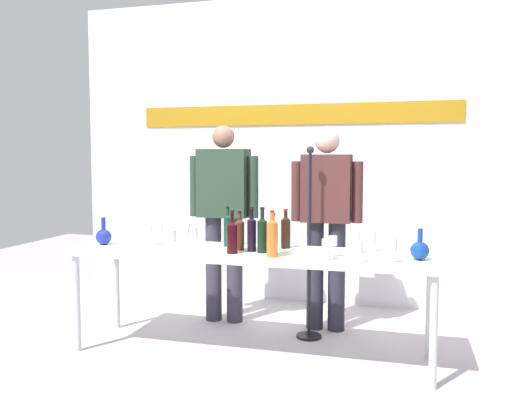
% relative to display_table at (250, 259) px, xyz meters
% --- Properties ---
extents(ground_plane, '(10.00, 10.00, 0.00)m').
position_rel_display_table_xyz_m(ground_plane, '(0.00, 0.00, -0.70)').
color(ground_plane, '#B8AFB9').
extents(back_wall, '(4.50, 0.11, 3.00)m').
position_rel_display_table_xyz_m(back_wall, '(0.00, 1.57, 0.80)').
color(back_wall, white).
rests_on(back_wall, ground).
extents(display_table, '(2.62, 0.67, 0.76)m').
position_rel_display_table_xyz_m(display_table, '(0.00, 0.00, 0.00)').
color(display_table, white).
rests_on(display_table, ground).
extents(decanter_blue_left, '(0.12, 0.12, 0.21)m').
position_rel_display_table_xyz_m(decanter_blue_left, '(-1.17, -0.03, 0.12)').
color(decanter_blue_left, '#1D2D99').
rests_on(decanter_blue_left, display_table).
extents(decanter_blue_right, '(0.12, 0.12, 0.21)m').
position_rel_display_table_xyz_m(decanter_blue_right, '(1.17, -0.03, 0.12)').
color(decanter_blue_right, navy).
rests_on(decanter_blue_right, display_table).
extents(presenter_left, '(0.62, 0.22, 1.71)m').
position_rel_display_table_xyz_m(presenter_left, '(-0.45, 0.71, 0.28)').
color(presenter_left, '#353240').
rests_on(presenter_left, ground).
extents(presenter_right, '(0.59, 0.22, 1.67)m').
position_rel_display_table_xyz_m(presenter_right, '(0.45, 0.71, 0.25)').
color(presenter_right, '#282734').
rests_on(presenter_right, ground).
extents(wine_bottle_0, '(0.08, 0.08, 0.31)m').
position_rel_display_table_xyz_m(wine_bottle_0, '(-0.10, -0.13, 0.18)').
color(wine_bottle_0, black).
rests_on(wine_bottle_0, display_table).
extents(wine_bottle_1, '(0.07, 0.07, 0.29)m').
position_rel_display_table_xyz_m(wine_bottle_1, '(0.22, 0.19, 0.18)').
color(wine_bottle_1, black).
rests_on(wine_bottle_1, display_table).
extents(wine_bottle_2, '(0.06, 0.06, 0.32)m').
position_rel_display_table_xyz_m(wine_bottle_2, '(0.01, -0.01, 0.19)').
color(wine_bottle_2, black).
rests_on(wine_bottle_2, display_table).
extents(wine_bottle_3, '(0.07, 0.07, 0.29)m').
position_rel_display_table_xyz_m(wine_bottle_3, '(0.19, -0.08, 0.18)').
color(wine_bottle_3, gold).
rests_on(wine_bottle_3, display_table).
extents(wine_bottle_4, '(0.07, 0.07, 0.32)m').
position_rel_display_table_xyz_m(wine_bottle_4, '(0.10, -0.04, 0.19)').
color(wine_bottle_4, black).
rests_on(wine_bottle_4, display_table).
extents(wine_bottle_5, '(0.06, 0.06, 0.30)m').
position_rel_display_table_xyz_m(wine_bottle_5, '(-0.22, 0.15, 0.19)').
color(wine_bottle_5, '#123A28').
rests_on(wine_bottle_5, display_table).
extents(wine_bottle_6, '(0.07, 0.07, 0.29)m').
position_rel_display_table_xyz_m(wine_bottle_6, '(-0.09, 0.02, 0.18)').
color(wine_bottle_6, '#4A2816').
rests_on(wine_bottle_6, display_table).
extents(wine_bottle_7, '(0.07, 0.07, 0.32)m').
position_rel_display_table_xyz_m(wine_bottle_7, '(0.21, -0.19, 0.19)').
color(wine_bottle_7, '#CA6723').
rests_on(wine_bottle_7, display_table).
extents(wine_glass_left_0, '(0.06, 0.06, 0.15)m').
position_rel_display_table_xyz_m(wine_glass_left_0, '(-0.82, 0.02, 0.16)').
color(wine_glass_left_0, white).
rests_on(wine_glass_left_0, display_table).
extents(wine_glass_left_1, '(0.06, 0.06, 0.14)m').
position_rel_display_table_xyz_m(wine_glass_left_1, '(-0.65, 0.04, 0.15)').
color(wine_glass_left_1, white).
rests_on(wine_glass_left_1, display_table).
extents(wine_glass_left_2, '(0.07, 0.07, 0.15)m').
position_rel_display_table_xyz_m(wine_glass_left_2, '(-0.61, 0.26, 0.16)').
color(wine_glass_left_2, white).
rests_on(wine_glass_left_2, display_table).
extents(wine_glass_left_3, '(0.06, 0.06, 0.16)m').
position_rel_display_table_xyz_m(wine_glass_left_3, '(-0.51, -0.21, 0.17)').
color(wine_glass_left_3, white).
rests_on(wine_glass_left_3, display_table).
extents(wine_glass_left_4, '(0.07, 0.07, 0.16)m').
position_rel_display_table_xyz_m(wine_glass_left_4, '(-0.78, 0.13, 0.17)').
color(wine_glass_left_4, white).
rests_on(wine_glass_left_4, display_table).
extents(wine_glass_left_5, '(0.06, 0.06, 0.14)m').
position_rel_display_table_xyz_m(wine_glass_left_5, '(-0.49, 0.12, 0.15)').
color(wine_glass_left_5, white).
rests_on(wine_glass_left_5, display_table).
extents(wine_glass_right_0, '(0.06, 0.06, 0.16)m').
position_rel_display_table_xyz_m(wine_glass_right_0, '(0.99, -0.19, 0.17)').
color(wine_glass_right_0, white).
rests_on(wine_glass_right_0, display_table).
extents(wine_glass_right_1, '(0.06, 0.06, 0.14)m').
position_rel_display_table_xyz_m(wine_glass_right_1, '(0.79, -0.24, 0.16)').
color(wine_glass_right_1, white).
rests_on(wine_glass_right_1, display_table).
extents(wine_glass_right_2, '(0.06, 0.06, 0.15)m').
position_rel_display_table_xyz_m(wine_glass_right_2, '(0.84, 0.18, 0.16)').
color(wine_glass_right_2, white).
rests_on(wine_glass_right_2, display_table).
extents(wine_glass_right_3, '(0.06, 0.06, 0.14)m').
position_rel_display_table_xyz_m(wine_glass_right_3, '(0.60, -0.07, 0.16)').
color(wine_glass_right_3, white).
rests_on(wine_glass_right_3, display_table).
extents(wine_glass_right_4, '(0.06, 0.06, 0.17)m').
position_rel_display_table_xyz_m(wine_glass_right_4, '(0.74, 0.10, 0.17)').
color(wine_glass_right_4, white).
rests_on(wine_glass_right_4, display_table).
extents(wine_glass_right_5, '(0.06, 0.06, 0.14)m').
position_rel_display_table_xyz_m(wine_glass_right_5, '(0.58, -0.21, 0.16)').
color(wine_glass_right_5, white).
rests_on(wine_glass_right_5, display_table).
extents(microphone_stand, '(0.20, 0.20, 1.52)m').
position_rel_display_table_xyz_m(microphone_stand, '(0.35, 0.47, -0.20)').
color(microphone_stand, black).
rests_on(microphone_stand, ground).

